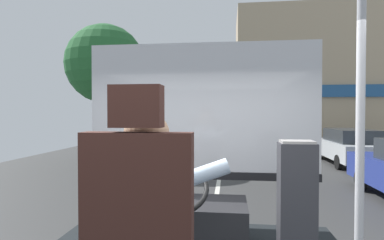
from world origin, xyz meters
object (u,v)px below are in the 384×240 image
Objects in this scene: bus_driver at (150,207)px; fare_box at (297,203)px; steering_console at (184,222)px; parked_car_silver at (349,146)px; handrail_pole at (360,148)px.

bus_driver is 1.37m from fare_box.
parked_car_silver is at bearing 63.34° from steering_console.
handrail_pole is (1.07, -0.99, 0.79)m from steering_console.
bus_driver is 0.74× the size of steering_console.
steering_console is at bearing 90.00° from bus_driver.
handrail_pole is at bearing 11.25° from bus_driver.
parked_car_silver is (4.20, 10.40, -0.60)m from fare_box.
bus_driver reaches higher than fare_box.
fare_box is (0.92, -0.21, 0.27)m from steering_console.
handrail_pole reaches higher than steering_console.
fare_box is (-0.15, 0.78, -0.52)m from handrail_pole.
bus_driver reaches higher than steering_console.
parked_car_silver is (4.05, 11.18, -1.12)m from handrail_pole.
bus_driver is 12.51m from parked_car_silver.
handrail_pole is 2.07× the size of fare_box.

